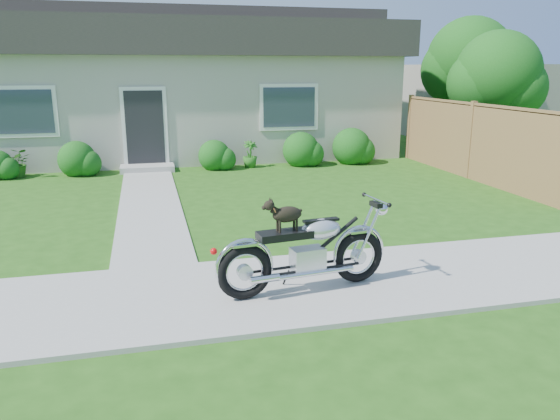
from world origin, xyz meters
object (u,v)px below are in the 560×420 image
Objects in this scene: fence at (471,141)px; tree_near at (503,78)px; potted_plant_right at (250,154)px; potted_plant_left at (18,163)px; tree_far at (474,64)px; house at (190,85)px; motorcycle_with_dog at (307,250)px.

tree_near is (2.39, 2.33, 1.46)m from fence.
potted_plant_right is at bearing 176.36° from tree_near.
potted_plant_left is at bearing 177.98° from tree_near.
fence is at bearing -14.35° from potted_plant_left.
tree_far is 8.59m from potted_plant_right.
house is 9.53m from tree_near.
fence reaches higher than motorcycle_with_dog.
tree_near is at bearing -103.76° from tree_far.
tree_near is at bearing 44.30° from fence.
house is at bearing 170.96° from tree_far.
house reaches higher than motorcycle_with_dog.
potted_plant_right is at bearing 76.57° from motorcycle_with_dog.
house is 3.36× the size of tree_near.
tree_far is 5.86× the size of potted_plant_left.
potted_plant_left is (-4.64, -3.44, -1.79)m from house.
potted_plant_left is 10.04m from motorcycle_with_dog.
tree_near reaches higher than motorcycle_with_dog.
tree_far reaches higher than motorcycle_with_dog.
house is 8.96m from fence.
potted_plant_left is at bearing 165.65° from fence.
tree_near is 11.93m from motorcycle_with_dog.
fence is 2.98× the size of motorcycle_with_dog.
motorcycle_with_dog reaches higher than potted_plant_left.
tree_near is 0.86× the size of tree_far.
tree_far is at bearing 57.96° from fence.
potted_plant_left is at bearing -143.40° from house.
tree_near is at bearing -2.02° from potted_plant_left.
potted_plant_right is (-8.01, -1.97, -2.42)m from tree_far.
house is at bearing 110.38° from potted_plant_right.
tree_far reaches higher than fence.
fence is 5.92m from tree_far.
potted_plant_right is (5.92, 0.00, -0.00)m from potted_plant_left.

